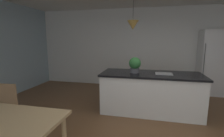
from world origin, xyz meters
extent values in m
cube|color=silver|center=(0.00, 3.26, 1.35)|extent=(10.00, 0.12, 2.70)
cube|color=#A87F56|center=(-2.54, -0.44, 0.43)|extent=(0.43, 0.43, 0.04)
cube|color=white|center=(-2.54, -0.44, 0.47)|extent=(0.39, 0.39, 0.03)
cube|color=#A87F56|center=(-2.56, -0.26, 0.66)|extent=(0.38, 0.06, 0.42)
cylinder|color=#A87F56|center=(-2.36, -0.60, 0.21)|extent=(0.04, 0.04, 0.41)
cylinder|color=#A87F56|center=(-2.39, -0.26, 0.21)|extent=(0.04, 0.04, 0.41)
cylinder|color=#A87F56|center=(-2.73, -0.29, 0.21)|extent=(0.04, 0.04, 0.41)
cube|color=white|center=(-0.03, 1.11, 0.44)|extent=(2.16, 0.85, 0.88)
cube|color=black|center=(-0.03, 1.11, 0.88)|extent=(2.22, 0.91, 0.04)
cube|color=gray|center=(0.24, 1.11, 0.91)|extent=(0.36, 0.30, 0.01)
cube|color=silver|center=(1.74, 2.86, 0.96)|extent=(0.69, 0.64, 1.93)
cylinder|color=#4C4C4C|center=(1.44, 2.52, 0.96)|extent=(0.02, 0.02, 1.16)
cylinder|color=black|center=(-0.46, 1.11, 2.38)|extent=(0.01, 0.01, 0.64)
cone|color=olive|center=(-0.46, 1.11, 1.96)|extent=(0.25, 0.25, 0.20)
cylinder|color=#4C4C51|center=(-0.40, 1.11, 0.95)|extent=(0.21, 0.21, 0.11)
sphere|color=#2D6B33|center=(-0.40, 1.11, 1.12)|extent=(0.27, 0.27, 0.27)
camera|label=1|loc=(-0.08, -2.62, 1.64)|focal=26.57mm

